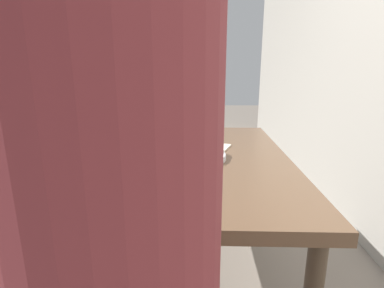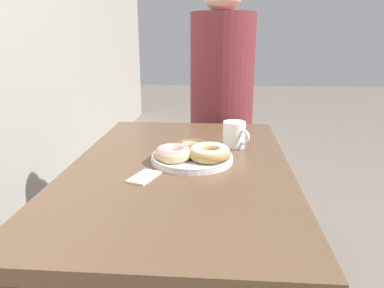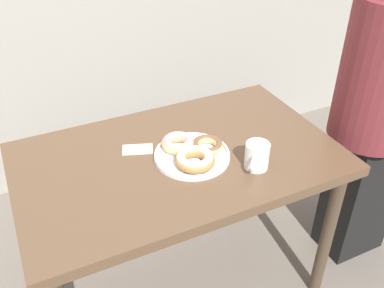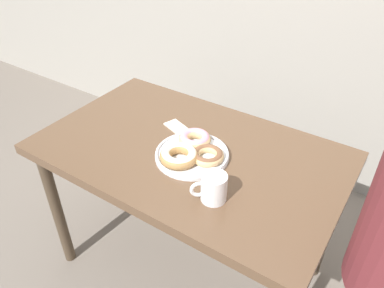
{
  "view_description": "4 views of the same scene",
  "coord_description": "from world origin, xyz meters",
  "px_view_note": "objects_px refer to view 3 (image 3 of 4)",
  "views": [
    {
      "loc": [
        1.19,
        0.11,
        1.08
      ],
      "look_at": [
        0.04,
        0.07,
        0.77
      ],
      "focal_mm": 28.0,
      "sensor_mm": 36.0,
      "label": 1
    },
    {
      "loc": [
        -1.15,
        -0.02,
        1.13
      ],
      "look_at": [
        0.04,
        0.07,
        0.77
      ],
      "focal_mm": 35.0,
      "sensor_mm": 36.0,
      "label": 2
    },
    {
      "loc": [
        -0.5,
        -1.05,
        1.62
      ],
      "look_at": [
        0.04,
        0.07,
        0.77
      ],
      "focal_mm": 40.0,
      "sensor_mm": 36.0,
      "label": 3
    },
    {
      "loc": [
        0.65,
        -0.84,
        1.56
      ],
      "look_at": [
        0.04,
        0.07,
        0.77
      ],
      "focal_mm": 35.0,
      "sensor_mm": 36.0,
      "label": 4
    }
  ],
  "objects_px": {
    "dining_table": "(179,172)",
    "person_figure": "(375,114)",
    "coffee_mug": "(257,156)",
    "donut_plate": "(192,152)",
    "napkin": "(138,149)"
  },
  "relations": [
    {
      "from": "coffee_mug",
      "to": "person_figure",
      "type": "relative_size",
      "value": 0.07
    },
    {
      "from": "dining_table",
      "to": "napkin",
      "type": "distance_m",
      "value": 0.18
    },
    {
      "from": "person_figure",
      "to": "napkin",
      "type": "height_order",
      "value": "person_figure"
    },
    {
      "from": "donut_plate",
      "to": "person_figure",
      "type": "distance_m",
      "value": 0.78
    },
    {
      "from": "dining_table",
      "to": "person_figure",
      "type": "distance_m",
      "value": 0.83
    },
    {
      "from": "dining_table",
      "to": "donut_plate",
      "type": "relative_size",
      "value": 3.99
    },
    {
      "from": "dining_table",
      "to": "donut_plate",
      "type": "bearing_deg",
      "value": -47.33
    },
    {
      "from": "donut_plate",
      "to": "coffee_mug",
      "type": "distance_m",
      "value": 0.23
    },
    {
      "from": "dining_table",
      "to": "coffee_mug",
      "type": "relative_size",
      "value": 11.23
    },
    {
      "from": "dining_table",
      "to": "donut_plate",
      "type": "height_order",
      "value": "donut_plate"
    },
    {
      "from": "coffee_mug",
      "to": "person_figure",
      "type": "xyz_separation_m",
      "value": [
        0.6,
        0.05,
        -0.01
      ]
    },
    {
      "from": "person_figure",
      "to": "napkin",
      "type": "relative_size",
      "value": 11.15
    },
    {
      "from": "dining_table",
      "to": "napkin",
      "type": "relative_size",
      "value": 9.24
    },
    {
      "from": "person_figure",
      "to": "napkin",
      "type": "bearing_deg",
      "value": 166.23
    },
    {
      "from": "dining_table",
      "to": "coffee_mug",
      "type": "distance_m",
      "value": 0.31
    }
  ]
}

